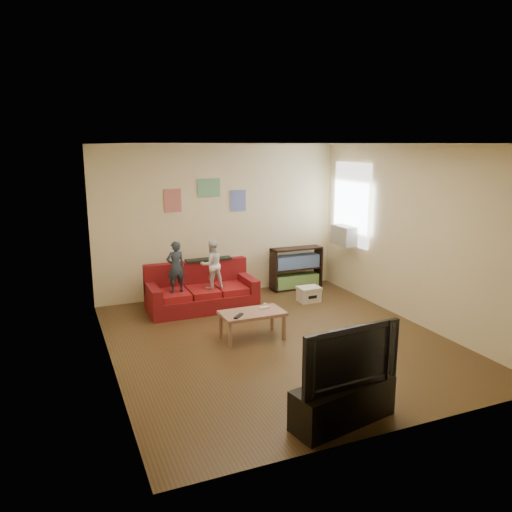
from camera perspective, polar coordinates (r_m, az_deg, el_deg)
name	(u,v)px	position (r m, az deg, el deg)	size (l,w,h in m)	color
room_shell	(279,246)	(6.73, 2.62, 1.12)	(4.52, 5.02, 2.72)	brown
sofa	(201,293)	(8.42, -6.30, -4.22)	(1.78, 0.82, 0.78)	maroon
child_a	(176,267)	(8.02, -9.16, -1.25)	(0.30, 0.20, 0.83)	#27313C
child_b	(212,264)	(8.18, -5.07, -0.97)	(0.39, 0.30, 0.80)	white
coffee_table	(252,316)	(7.05, -0.43, -6.83)	(0.89, 0.49, 0.40)	#A3725C
remote	(239,316)	(6.84, -2.01, -6.86)	(0.21, 0.05, 0.02)	black
game_controller	(264,308)	(7.14, 0.91, -5.95)	(0.15, 0.04, 0.03)	white
bookshelf	(296,270)	(9.52, 4.60, -1.63)	(0.99, 0.30, 0.79)	black
window	(352,204)	(9.19, 10.87, 5.83)	(0.04, 1.08, 1.48)	white
ac_unit	(345,235)	(9.20, 10.10, 2.35)	(0.28, 0.55, 0.35)	#B7B2A3
artwork_left	(173,201)	(8.73, -9.50, 6.26)	(0.30, 0.01, 0.40)	#D87266
artwork_center	(209,188)	(8.88, -5.43, 7.78)	(0.42, 0.01, 0.32)	#72B27F
artwork_right	(238,201)	(9.08, -2.06, 6.35)	(0.30, 0.01, 0.38)	#727FCC
file_box	(309,294)	(8.79, 6.06, -4.35)	(0.38, 0.29, 0.26)	white
tv_stand	(343,403)	(5.18, 9.90, -16.22)	(1.10, 0.37, 0.41)	black
television	(345,354)	(4.95, 10.12, -10.96)	(1.08, 0.14, 0.62)	black
tissue	(265,306)	(8.39, 1.04, -5.72)	(0.10, 0.10, 0.10)	silver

